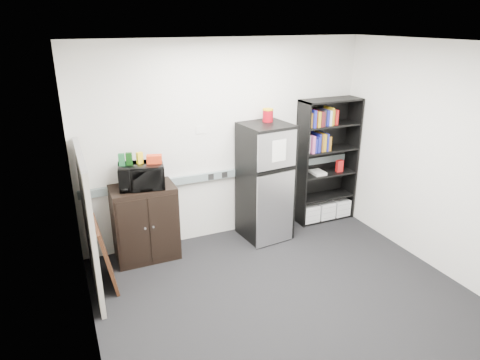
{
  "coord_description": "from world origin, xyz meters",
  "views": [
    {
      "loc": [
        -2.07,
        -3.45,
        2.9
      ],
      "look_at": [
        -0.17,
        0.9,
        1.11
      ],
      "focal_mm": 32.0,
      "sensor_mm": 36.0,
      "label": 1
    }
  ],
  "objects_px": {
    "bookshelf": "(326,162)",
    "cabinet": "(145,223)",
    "microwave": "(141,176)",
    "cubicle_partition": "(89,223)",
    "refrigerator": "(265,182)"
  },
  "relations": [
    {
      "from": "bookshelf",
      "to": "microwave",
      "type": "xyz_separation_m",
      "value": [
        -2.75,
        -0.08,
        0.21
      ]
    },
    {
      "from": "bookshelf",
      "to": "microwave",
      "type": "relative_size",
      "value": 3.46
    },
    {
      "from": "bookshelf",
      "to": "cabinet",
      "type": "distance_m",
      "value": 2.78
    },
    {
      "from": "microwave",
      "to": "bookshelf",
      "type": "bearing_deg",
      "value": 10.86
    },
    {
      "from": "cubicle_partition",
      "to": "refrigerator",
      "type": "distance_m",
      "value": 2.37
    },
    {
      "from": "cubicle_partition",
      "to": "cabinet",
      "type": "bearing_deg",
      "value": 31.64
    },
    {
      "from": "cabinet",
      "to": "refrigerator",
      "type": "xyz_separation_m",
      "value": [
        1.66,
        -0.08,
        0.32
      ]
    },
    {
      "from": "cabinet",
      "to": "bookshelf",
      "type": "bearing_deg",
      "value": 1.34
    },
    {
      "from": "bookshelf",
      "to": "cubicle_partition",
      "type": "bearing_deg",
      "value": -171.94
    },
    {
      "from": "bookshelf",
      "to": "microwave",
      "type": "bearing_deg",
      "value": -178.32
    },
    {
      "from": "bookshelf",
      "to": "cubicle_partition",
      "type": "xyz_separation_m",
      "value": [
        -3.43,
        -0.49,
        -0.1
      ]
    },
    {
      "from": "bookshelf",
      "to": "cabinet",
      "type": "bearing_deg",
      "value": -178.66
    },
    {
      "from": "cubicle_partition",
      "to": "cabinet",
      "type": "relative_size",
      "value": 1.66
    },
    {
      "from": "cabinet",
      "to": "microwave",
      "type": "xyz_separation_m",
      "value": [
        0.0,
        -0.02,
        0.64
      ]
    },
    {
      "from": "bookshelf",
      "to": "refrigerator",
      "type": "relative_size",
      "value": 1.14
    }
  ]
}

